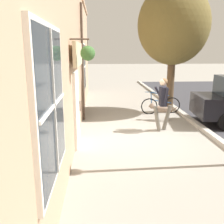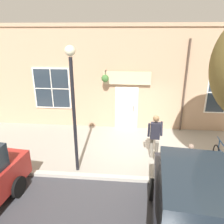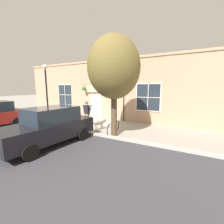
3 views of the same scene
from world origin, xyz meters
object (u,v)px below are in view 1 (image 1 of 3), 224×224
object	(u,v)px
pedestrian_walking	(163,99)
street_tree_by_curb	(175,27)
dog_on_leash	(161,109)
leaning_bicycle	(161,105)

from	to	relation	value
pedestrian_walking	street_tree_by_curb	world-z (taller)	street_tree_by_curb
dog_on_leash	street_tree_by_curb	size ratio (longest dim) A/B	0.20
leaning_bicycle	street_tree_by_curb	bearing A→B (deg)	29.26
dog_on_leash	leaning_bicycle	size ratio (longest dim) A/B	0.61
street_tree_by_curb	pedestrian_walking	bearing A→B (deg)	-112.02
leaning_bicycle	pedestrian_walking	bearing A→B (deg)	-103.06
pedestrian_walking	street_tree_by_curb	size ratio (longest dim) A/B	0.33
dog_on_leash	street_tree_by_curb	world-z (taller)	street_tree_by_curb
pedestrian_walking	dog_on_leash	world-z (taller)	pedestrian_walking
dog_on_leash	leaning_bicycle	bearing A→B (deg)	76.20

